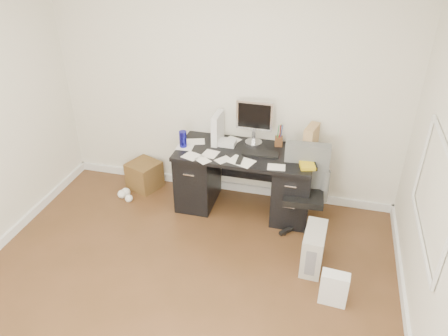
{
  "coord_description": "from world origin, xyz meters",
  "views": [
    {
      "loc": [
        1.13,
        -2.47,
        3.02
      ],
      "look_at": [
        0.18,
        1.2,
        0.78
      ],
      "focal_mm": 35.0,
      "sensor_mm": 36.0,
      "label": 1
    }
  ],
  "objects_px": {
    "pc_tower": "(313,248)",
    "wicker_basket": "(144,175)",
    "desk": "(244,179)",
    "lcd_monitor": "(254,122)",
    "keyboard": "(260,154)",
    "office_chair": "(304,191)"
  },
  "relations": [
    {
      "from": "desk",
      "to": "office_chair",
      "type": "height_order",
      "value": "office_chair"
    },
    {
      "from": "office_chair",
      "to": "wicker_basket",
      "type": "xyz_separation_m",
      "value": [
        -1.98,
        0.33,
        -0.3
      ]
    },
    {
      "from": "lcd_monitor",
      "to": "keyboard",
      "type": "height_order",
      "value": "lcd_monitor"
    },
    {
      "from": "desk",
      "to": "office_chair",
      "type": "xyz_separation_m",
      "value": [
        0.68,
        -0.2,
        0.08
      ]
    },
    {
      "from": "keyboard",
      "to": "office_chair",
      "type": "bearing_deg",
      "value": -21.42
    },
    {
      "from": "lcd_monitor",
      "to": "keyboard",
      "type": "relative_size",
      "value": 1.32
    },
    {
      "from": "keyboard",
      "to": "pc_tower",
      "type": "distance_m",
      "value": 1.16
    },
    {
      "from": "lcd_monitor",
      "to": "pc_tower",
      "type": "height_order",
      "value": "lcd_monitor"
    },
    {
      "from": "office_chair",
      "to": "pc_tower",
      "type": "distance_m",
      "value": 0.66
    },
    {
      "from": "lcd_monitor",
      "to": "office_chair",
      "type": "height_order",
      "value": "lcd_monitor"
    },
    {
      "from": "office_chair",
      "to": "keyboard",
      "type": "bearing_deg",
      "value": 157.28
    },
    {
      "from": "pc_tower",
      "to": "wicker_basket",
      "type": "relative_size",
      "value": 1.24
    },
    {
      "from": "desk",
      "to": "wicker_basket",
      "type": "xyz_separation_m",
      "value": [
        -1.3,
        0.13,
        -0.23
      ]
    },
    {
      "from": "keyboard",
      "to": "pc_tower",
      "type": "relative_size",
      "value": 0.91
    },
    {
      "from": "keyboard",
      "to": "lcd_monitor",
      "type": "bearing_deg",
      "value": 113.59
    },
    {
      "from": "pc_tower",
      "to": "wicker_basket",
      "type": "xyz_separation_m",
      "value": [
        -2.15,
        0.91,
        -0.04
      ]
    },
    {
      "from": "wicker_basket",
      "to": "lcd_monitor",
      "type": "bearing_deg",
      "value": 4.0
    },
    {
      "from": "wicker_basket",
      "to": "desk",
      "type": "bearing_deg",
      "value": -5.53
    },
    {
      "from": "lcd_monitor",
      "to": "wicker_basket",
      "type": "relative_size",
      "value": 1.49
    },
    {
      "from": "desk",
      "to": "wicker_basket",
      "type": "distance_m",
      "value": 1.32
    },
    {
      "from": "desk",
      "to": "wicker_basket",
      "type": "bearing_deg",
      "value": 174.47
    },
    {
      "from": "pc_tower",
      "to": "desk",
      "type": "bearing_deg",
      "value": 140.66
    }
  ]
}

